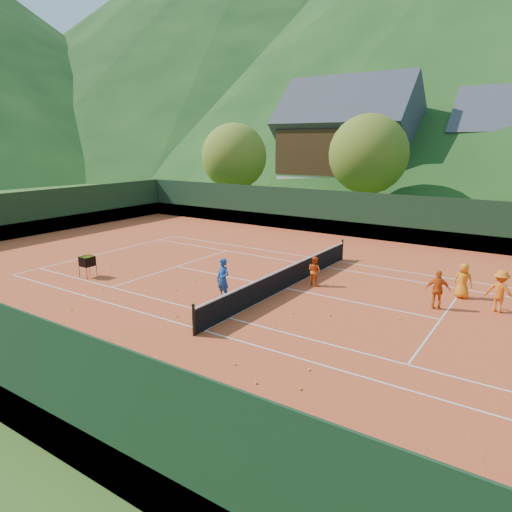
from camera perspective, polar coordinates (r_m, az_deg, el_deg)
The scene contains 36 objects.
ground at distance 19.86m, azimuth 3.77°, elevation -4.11°, with size 400.00×400.00×0.00m, color #305019.
clay_court at distance 19.85m, azimuth 3.77°, elevation -4.08°, with size 40.00×24.00×0.02m, color #C74320.
mountain_far_left at distance 198.68m, azimuth 3.20°, elevation 26.85°, with size 260.00×260.00×100.00m, color #163412.
coach at distance 18.27m, azimuth -4.15°, elevation -2.90°, with size 0.61×0.40×1.69m, color #174499.
student_a at distance 20.23m, azimuth 7.32°, elevation -1.86°, with size 0.63×0.49×1.30m, color #EE5615.
student_b at distance 18.53m, azimuth 21.78°, elevation -3.95°, with size 0.89×0.37×1.51m, color orange.
student_c at distance 20.22m, azimuth 24.47°, elevation -2.83°, with size 0.71×0.46×1.46m, color orange.
student_d at distance 19.16m, azimuth 28.21°, elevation -3.91°, with size 1.04×0.60×1.61m, color orange.
tennis_ball_0 at distance 17.02m, azimuth 4.63°, elevation -7.09°, with size 0.07×0.07×0.07m, color yellow.
tennis_ball_1 at distance 10.43m, azimuth -0.58°, elevation -21.99°, with size 0.07×0.07×0.07m, color yellow.
tennis_ball_2 at distance 21.92m, azimuth -12.69°, elevation -2.52°, with size 0.07×0.07×0.07m, color yellow.
tennis_ball_3 at distance 21.08m, azimuth -7.60°, elevation -2.96°, with size 0.07×0.07×0.07m, color yellow.
tennis_ball_4 at distance 19.82m, azimuth -9.92°, elevation -4.16°, with size 0.07×0.07×0.07m, color yellow.
tennis_ball_5 at distance 18.79m, azimuth -0.45°, elevation -4.97°, with size 0.07×0.07×0.07m, color yellow.
tennis_ball_6 at distance 24.48m, azimuth -17.72°, elevation -1.11°, with size 0.07×0.07×0.07m, color yellow.
tennis_ball_7 at distance 16.92m, azimuth -9.87°, elevation -7.40°, with size 0.07×0.07×0.07m, color yellow.
tennis_ball_8 at distance 17.22m, azimuth 17.41°, elevation -7.47°, with size 0.07×0.07×0.07m, color yellow.
tennis_ball_10 at distance 16.99m, azimuth 9.18°, elevation -7.27°, with size 0.07×0.07×0.07m, color yellow.
tennis_ball_11 at distance 13.12m, azimuth 6.65°, elevation -13.91°, with size 0.07×0.07×0.07m, color yellow.
tennis_ball_12 at distance 18.68m, azimuth -22.06°, elevation -6.17°, with size 0.07×0.07×0.07m, color yellow.
tennis_ball_13 at distance 15.68m, azimuth 2.18°, elevation -8.97°, with size 0.07×0.07×0.07m, color yellow.
tennis_ball_14 at distance 17.46m, azimuth -24.03°, elevation -7.77°, with size 0.07×0.07×0.07m, color yellow.
tennis_ball_15 at distance 12.41m, azimuth 0.02°, elevation -15.57°, with size 0.07×0.07×0.07m, color yellow.
tennis_ball_16 at distance 13.34m, azimuth -2.64°, elevation -13.34°, with size 0.07×0.07×0.07m, color yellow.
tennis_ball_17 at distance 12.21m, azimuth 5.56°, elevation -16.18°, with size 0.07×0.07×0.07m, color yellow.
tennis_ball_18 at distance 20.74m, azimuth -18.68°, elevation -3.88°, with size 0.07×0.07×0.07m, color yellow.
tennis_ball_19 at distance 20.81m, azimuth -6.77°, elevation -3.16°, with size 0.07×0.07×0.07m, color yellow.
tennis_ball_20 at distance 20.84m, azimuth -10.40°, elevation -3.27°, with size 0.07×0.07×0.07m, color yellow.
tennis_ball_21 at distance 22.41m, azimuth -14.90°, elevation -2.28°, with size 0.07×0.07×0.07m, color yellow.
court_lines at distance 19.85m, azimuth 3.77°, elevation -4.04°, with size 23.83×11.03×0.00m.
tennis_net at distance 19.70m, azimuth 3.79°, elevation -2.67°, with size 0.10×12.07×1.10m.
perimeter_fence at distance 19.50m, azimuth 3.83°, elevation -0.56°, with size 40.40×24.24×3.00m.
ball_hopper at distance 22.63m, azimuth -20.35°, elevation -0.67°, with size 0.57×0.57×1.00m.
chalet_left at distance 50.26m, azimuth 11.40°, elevation 13.23°, with size 13.80×9.93×12.92m.
tree_a at distance 42.74m, azimuth -2.73°, elevation 12.33°, with size 6.00×6.00×7.88m.
tree_b at distance 38.76m, azimuth 13.90°, elevation 12.24°, with size 6.40×6.40×8.40m.
Camera 1 is at (9.38, -16.36, 6.20)m, focal length 32.00 mm.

